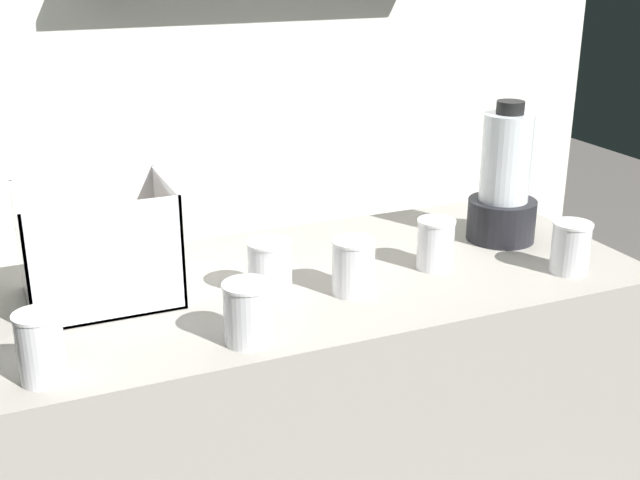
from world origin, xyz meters
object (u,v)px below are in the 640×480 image
(blender_pitcher, at_px, (504,187))
(juice_cup_pomegranate_rightmost, at_px, (570,250))
(juice_cup_orange_left, at_px, (248,317))
(juice_cup_carrot_right, at_px, (353,270))
(carrot_display_bin, at_px, (101,263))
(juice_cup_orange_middle, at_px, (270,270))
(juice_cup_beet_far_left, at_px, (41,351))
(juice_cup_pomegranate_far_right, at_px, (435,246))

(blender_pitcher, height_order, juice_cup_pomegranate_rightmost, blender_pitcher)
(juice_cup_orange_left, distance_m, juice_cup_carrot_right, 0.30)
(carrot_display_bin, relative_size, juice_cup_pomegranate_rightmost, 2.57)
(juice_cup_orange_left, distance_m, juice_cup_orange_middle, 0.21)
(blender_pitcher, distance_m, juice_cup_carrot_right, 0.50)
(juice_cup_orange_middle, relative_size, juice_cup_carrot_right, 1.01)
(carrot_display_bin, xyz_separation_m, blender_pitcher, (0.95, -0.03, 0.06))
(juice_cup_beet_far_left, distance_m, juice_cup_pomegranate_far_right, 0.87)
(juice_cup_pomegranate_far_right, bearing_deg, juice_cup_orange_middle, 178.81)
(juice_cup_carrot_right, xyz_separation_m, juice_cup_pomegranate_far_right, (0.23, 0.05, 0.00))
(carrot_display_bin, xyz_separation_m, juice_cup_orange_left, (0.21, -0.30, -0.03))
(blender_pitcher, bearing_deg, juice_cup_pomegranate_far_right, -158.27)
(carrot_display_bin, bearing_deg, juice_cup_pomegranate_rightmost, -15.43)
(blender_pitcher, height_order, juice_cup_beet_far_left, blender_pitcher)
(juice_cup_orange_left, relative_size, juice_cup_pomegranate_far_right, 1.02)
(juice_cup_orange_middle, height_order, juice_cup_carrot_right, same)
(juice_cup_beet_far_left, xyz_separation_m, juice_cup_pomegranate_far_right, (0.85, 0.17, -0.00))
(blender_pitcher, relative_size, juice_cup_orange_left, 2.93)
(blender_pitcher, relative_size, juice_cup_carrot_right, 2.91)
(juice_cup_orange_left, distance_m, juice_cup_pomegranate_far_right, 0.52)
(juice_cup_orange_left, bearing_deg, blender_pitcher, 20.16)
(juice_cup_pomegranate_rightmost, bearing_deg, juice_cup_orange_middle, 167.33)
(juice_cup_beet_far_left, height_order, juice_cup_pomegranate_far_right, juice_cup_beet_far_left)
(blender_pitcher, distance_m, juice_cup_orange_left, 0.79)
(juice_cup_pomegranate_far_right, bearing_deg, juice_cup_pomegranate_rightmost, -27.88)
(juice_cup_orange_left, height_order, juice_cup_carrot_right, same)
(blender_pitcher, distance_m, juice_cup_orange_middle, 0.64)
(juice_cup_orange_middle, bearing_deg, juice_cup_carrot_right, -20.14)
(carrot_display_bin, distance_m, blender_pitcher, 0.95)
(carrot_display_bin, bearing_deg, juice_cup_orange_middle, -20.83)
(juice_cup_beet_far_left, distance_m, juice_cup_orange_left, 0.36)
(carrot_display_bin, bearing_deg, juice_cup_pomegranate_far_right, -10.36)
(juice_cup_beet_far_left, bearing_deg, juice_cup_orange_left, -0.51)
(juice_cup_orange_middle, bearing_deg, juice_cup_pomegranate_rightmost, -12.67)
(juice_cup_beet_far_left, relative_size, juice_cup_orange_left, 1.06)
(juice_cup_pomegranate_far_right, xyz_separation_m, juice_cup_pomegranate_rightmost, (0.26, -0.14, -0.00))
(blender_pitcher, height_order, juice_cup_carrot_right, blender_pitcher)
(blender_pitcher, relative_size, juice_cup_pomegranate_rightmost, 2.97)
(juice_cup_orange_middle, distance_m, juice_cup_pomegranate_rightmost, 0.66)
(juice_cup_pomegranate_rightmost, bearing_deg, juice_cup_orange_left, -177.21)
(juice_cup_beet_far_left, bearing_deg, juice_cup_pomegranate_far_right, 11.34)
(juice_cup_beet_far_left, distance_m, juice_cup_orange_middle, 0.50)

